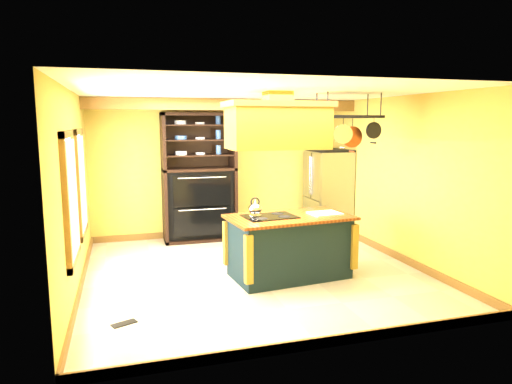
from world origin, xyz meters
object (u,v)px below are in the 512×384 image
kitchen_island (289,246)px  hutch (199,192)px  range_hood (277,124)px  pot_rack (348,123)px  refrigerator (328,194)px

kitchen_island → hutch: 2.76m
range_hood → pot_rack: same height
pot_rack → refrigerator: bearing=71.2°
range_hood → hutch: (-0.71, 2.57, -1.31)m
pot_rack → hutch: size_ratio=0.41×
kitchen_island → pot_rack: bearing=-5.9°
pot_rack → range_hood: bearing=-179.9°
hutch → kitchen_island: bearing=-70.5°
hutch → refrigerator: bearing=-7.4°
refrigerator → range_hood: bearing=-129.9°
kitchen_island → hutch: hutch is taller
range_hood → refrigerator: size_ratio=0.86×
pot_rack → hutch: bearing=125.3°
range_hood → hutch: bearing=105.5°
kitchen_island → pot_rack: pot_rack is taller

